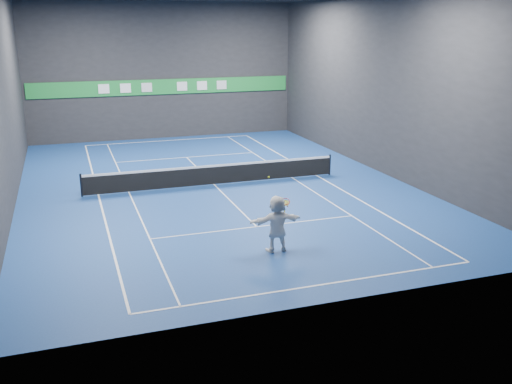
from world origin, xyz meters
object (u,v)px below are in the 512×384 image
object	(u,v)px
tennis_racket	(286,203)
tennis_net	(214,174)
player	(277,224)
tennis_ball	(269,177)

from	to	relation	value
tennis_racket	tennis_net	bearing A→B (deg)	91.21
tennis_net	tennis_racket	distance (m)	8.96
tennis_net	tennis_racket	bearing A→B (deg)	-88.79
player	tennis_racket	bearing A→B (deg)	-171.71
player	tennis_net	size ratio (longest dim) A/B	0.16
tennis_ball	tennis_net	size ratio (longest dim) A/B	0.01
player	tennis_net	xyz separation A→B (m)	(0.14, 8.93, -0.45)
tennis_net	tennis_racket	xyz separation A→B (m)	(0.19, -8.88, 1.14)
tennis_net	tennis_ball	bearing A→B (deg)	-92.79
tennis_net	tennis_racket	size ratio (longest dim) A/B	21.41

